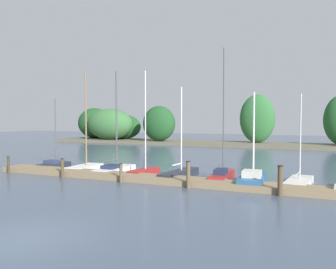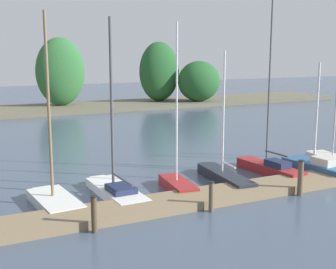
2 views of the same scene
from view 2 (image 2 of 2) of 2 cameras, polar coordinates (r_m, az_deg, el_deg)
The scene contains 11 objects.
dock_pier at distance 19.63m, azimuth 9.75°, elevation -6.95°, with size 25.64×1.80×0.35m.
sailboat_1 at distance 18.51m, azimuth -14.15°, elevation -7.54°, with size 1.66×3.60×7.47m.
sailboat_2 at distance 19.26m, azimuth -6.64°, elevation -6.63°, with size 1.42×4.54×7.34m.
sailboat_3 at distance 19.88m, azimuth 1.14°, elevation -6.04°, with size 1.22×2.97×7.17m.
sailboat_4 at distance 21.33m, azimuth 6.95°, elevation -5.12°, with size 1.33×4.55×6.01m.
sailboat_5 at distance 23.09m, azimuth 12.51°, elevation -3.90°, with size 1.22×4.32×8.40m.
sailboat_6 at distance 23.69m, azimuth 18.11°, elevation -3.79°, with size 1.63×3.96×5.46m.
sailboat_7 at distance 26.30m, azimuth 20.04°, elevation -2.85°, with size 1.50×3.92×5.36m.
mooring_piling_1 at distance 15.52m, azimuth -9.25°, elevation -9.83°, with size 0.23×0.23×1.27m.
mooring_piling_2 at distance 17.31m, azimuth 5.44°, elevation -7.75°, with size 0.21×0.21×1.18m.
mooring_piling_3 at distance 19.86m, azimuth 16.27°, elevation -5.23°, with size 0.26×0.26×1.52m.
Camera 2 is at (-11.13, -4.06, 5.95)m, focal length 48.63 mm.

